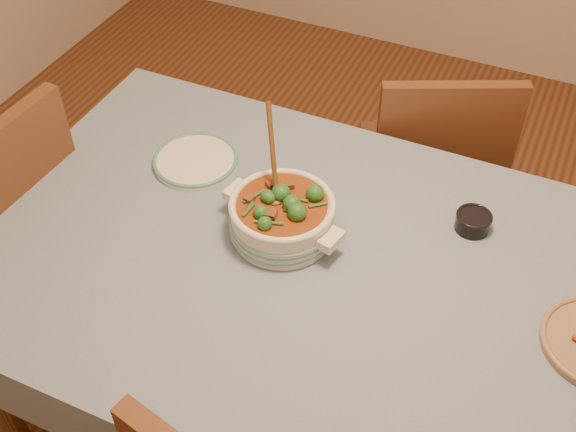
% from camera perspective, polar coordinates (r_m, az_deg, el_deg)
% --- Properties ---
extents(floor, '(4.50, 4.50, 0.00)m').
position_cam_1_polar(floor, '(2.32, 1.55, -16.38)').
color(floor, '#4D2616').
rests_on(floor, ground).
extents(dining_table, '(1.68, 1.08, 0.76)m').
position_cam_1_polar(dining_table, '(1.77, 1.96, -5.89)').
color(dining_table, brown).
rests_on(dining_table, floor).
extents(stew_casserole, '(0.33, 0.29, 0.30)m').
position_cam_1_polar(stew_casserole, '(1.73, -0.47, 0.14)').
color(stew_casserole, beige).
rests_on(stew_casserole, dining_table).
extents(white_plate, '(0.27, 0.27, 0.02)m').
position_cam_1_polar(white_plate, '(1.98, -7.32, 4.37)').
color(white_plate, silver).
rests_on(white_plate, dining_table).
extents(condiment_bowl, '(0.11, 0.11, 0.05)m').
position_cam_1_polar(condiment_bowl, '(1.82, 14.43, -0.37)').
color(condiment_bowl, black).
rests_on(condiment_bowl, dining_table).
extents(chair_far, '(0.55, 0.55, 0.89)m').
position_cam_1_polar(chair_far, '(2.39, 11.31, 3.95)').
color(chair_far, '#553019').
rests_on(chair_far, floor).
extents(chair_left, '(0.47, 0.47, 0.97)m').
position_cam_1_polar(chair_left, '(2.21, -21.74, -1.54)').
color(chair_left, '#553019').
rests_on(chair_left, floor).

